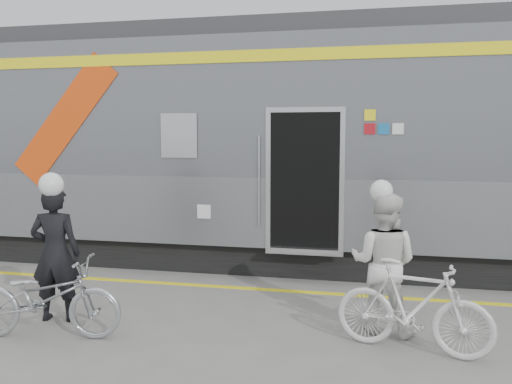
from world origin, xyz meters
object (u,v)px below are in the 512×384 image
(bicycle_right, at_px, (413,307))
(man, at_px, (55,254))
(woman, at_px, (384,263))
(bicycle_left, at_px, (44,298))

(bicycle_right, bearing_deg, man, 102.86)
(woman, bearing_deg, bicycle_left, 29.43)
(man, relative_size, woman, 1.03)
(man, relative_size, bicycle_left, 0.95)
(bicycle_left, distance_m, bicycle_right, 4.01)
(man, xyz_separation_m, bicycle_left, (0.20, -0.55, -0.37))
(woman, relative_size, bicycle_right, 0.99)
(man, bearing_deg, woman, 177.09)
(bicycle_left, xyz_separation_m, woman, (3.69, 1.02, 0.35))
(bicycle_left, bearing_deg, bicycle_right, -93.08)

